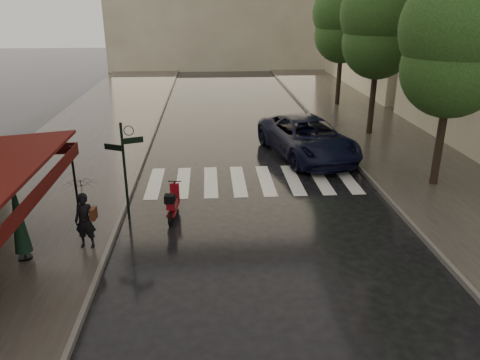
{
  "coord_description": "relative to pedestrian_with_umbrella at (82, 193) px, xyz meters",
  "views": [
    {
      "loc": [
        1.39,
        -10.54,
        6.45
      ],
      "look_at": [
        2.27,
        2.49,
        1.4
      ],
      "focal_mm": 35.0,
      "sensor_mm": 36.0,
      "label": 1
    }
  ],
  "objects": [
    {
      "name": "curb_near",
      "position": [
        0.55,
        10.97,
        -1.64
      ],
      "size": [
        0.12,
        60.0,
        0.16
      ],
      "primitive_type": "cube",
      "color": "#595651",
      "rests_on": "ground"
    },
    {
      "name": "tree_mid",
      "position": [
        11.5,
        10.97,
        3.88
      ],
      "size": [
        3.8,
        3.8,
        8.34
      ],
      "color": "black",
      "rests_on": "sidewalk_far"
    },
    {
      "name": "signpost",
      "position": [
        0.8,
        1.97,
        0.12
      ],
      "size": [
        1.17,
        0.29,
        3.1
      ],
      "color": "black",
      "rests_on": "ground"
    },
    {
      "name": "pedestrian_with_umbrella",
      "position": [
        0.0,
        0.0,
        0.0
      ],
      "size": [
        1.03,
        1.05,
        2.4
      ],
      "rotation": [
        0.0,
        0.0,
        -0.12
      ],
      "color": "black",
      "rests_on": "sidewalk_near"
    },
    {
      "name": "ground",
      "position": [
        2.0,
        -1.03,
        -1.71
      ],
      "size": [
        120.0,
        120.0,
        0.0
      ],
      "primitive_type": "plane",
      "color": "black",
      "rests_on": "ground"
    },
    {
      "name": "sidewalk_near",
      "position": [
        -2.5,
        10.97,
        -1.65
      ],
      "size": [
        6.0,
        60.0,
        0.12
      ],
      "primitive_type": "cube",
      "color": "#38332D",
      "rests_on": "ground"
    },
    {
      "name": "parked_car",
      "position": [
        7.64,
        7.83,
        -0.87
      ],
      "size": [
        4.08,
        6.54,
        1.69
      ],
      "primitive_type": "imported",
      "rotation": [
        0.0,
        0.0,
        0.22
      ],
      "color": "black",
      "rests_on": "ground"
    },
    {
      "name": "parasol_back",
      "position": [
        -1.5,
        -0.53,
        -0.34
      ],
      "size": [
        0.44,
        0.44,
        2.33
      ],
      "color": "black",
      "rests_on": "sidewalk_near"
    },
    {
      "name": "curb_far",
      "position": [
        9.45,
        10.97,
        -1.64
      ],
      "size": [
        0.12,
        60.0,
        0.16
      ],
      "primitive_type": "cube",
      "color": "#595651",
      "rests_on": "ground"
    },
    {
      "name": "tree_near",
      "position": [
        11.6,
        3.97,
        3.6
      ],
      "size": [
        3.8,
        3.8,
        7.99
      ],
      "color": "black",
      "rests_on": "sidewalk_far"
    },
    {
      "name": "scooter",
      "position": [
        2.18,
        1.92,
        -1.24
      ],
      "size": [
        0.46,
        1.56,
        1.03
      ],
      "rotation": [
        0.0,
        0.0,
        -0.09
      ],
      "color": "black",
      "rests_on": "ground"
    },
    {
      "name": "crosswalk",
      "position": [
        4.97,
        4.97,
        -1.71
      ],
      "size": [
        7.85,
        3.2,
        0.01
      ],
      "color": "silver",
      "rests_on": "ground"
    },
    {
      "name": "sidewalk_far",
      "position": [
        12.25,
        10.97,
        -1.65
      ],
      "size": [
        5.5,
        60.0,
        0.12
      ],
      "primitive_type": "cube",
      "color": "#38332D",
      "rests_on": "ground"
    },
    {
      "name": "tree_far",
      "position": [
        11.7,
        17.97,
        3.74
      ],
      "size": [
        3.8,
        3.8,
        8.16
      ],
      "color": "black",
      "rests_on": "sidewalk_far"
    }
  ]
}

